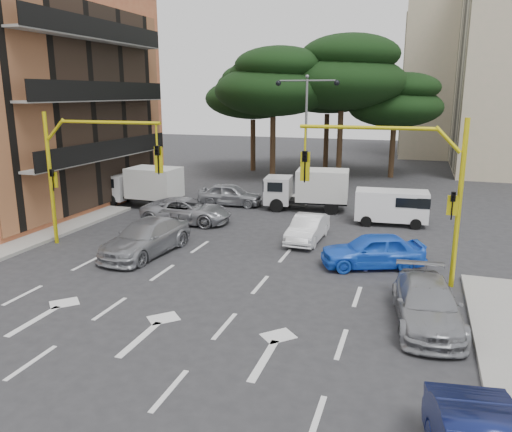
{
  "coord_description": "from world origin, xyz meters",
  "views": [
    {
      "loc": [
        7.18,
        -16.23,
        6.81
      ],
      "look_at": [
        0.61,
        3.72,
        1.6
      ],
      "focal_mm": 35.0,
      "sensor_mm": 36.0,
      "label": 1
    }
  ],
  "objects_px": {
    "signal_mast_left": "(82,162)",
    "car_white_hatch": "(308,229)",
    "signal_mast_right": "(407,178)",
    "car_silver_cross_b": "(230,194)",
    "box_truck_a": "(142,187)",
    "car_blue_compact": "(372,250)",
    "car_silver_cross_a": "(187,211)",
    "street_lamp_center": "(306,115)",
    "car_silver_wagon": "(146,238)",
    "van_white": "(391,207)",
    "box_truck_b": "(307,190)",
    "car_silver_parked": "(427,304)"
  },
  "relations": [
    {
      "from": "car_silver_wagon",
      "to": "car_silver_cross_b",
      "type": "distance_m",
      "value": 10.11
    },
    {
      "from": "car_white_hatch",
      "to": "car_silver_parked",
      "type": "bearing_deg",
      "value": -51.92
    },
    {
      "from": "car_white_hatch",
      "to": "car_silver_cross_b",
      "type": "xyz_separation_m",
      "value": [
        -6.22,
        6.08,
        0.07
      ]
    },
    {
      "from": "car_silver_cross_b",
      "to": "car_silver_cross_a",
      "type": "bearing_deg",
      "value": 167.35
    },
    {
      "from": "street_lamp_center",
      "to": "signal_mast_right",
      "type": "bearing_deg",
      "value": -64.09
    },
    {
      "from": "car_silver_wagon",
      "to": "car_white_hatch",
      "type": "bearing_deg",
      "value": 39.06
    },
    {
      "from": "signal_mast_left",
      "to": "box_truck_a",
      "type": "relative_size",
      "value": 1.21
    },
    {
      "from": "signal_mast_left",
      "to": "car_silver_cross_b",
      "type": "distance_m",
      "value": 10.95
    },
    {
      "from": "signal_mast_right",
      "to": "car_white_hatch",
      "type": "bearing_deg",
      "value": 137.91
    },
    {
      "from": "van_white",
      "to": "box_truck_b",
      "type": "distance_m",
      "value": 5.32
    },
    {
      "from": "car_silver_cross_a",
      "to": "car_blue_compact",
      "type": "bearing_deg",
      "value": -115.29
    },
    {
      "from": "signal_mast_right",
      "to": "box_truck_a",
      "type": "relative_size",
      "value": 1.21
    },
    {
      "from": "street_lamp_center",
      "to": "car_silver_cross_a",
      "type": "xyz_separation_m",
      "value": [
        -4.46,
        -8.73,
        -4.76
      ]
    },
    {
      "from": "car_white_hatch",
      "to": "signal_mast_left",
      "type": "bearing_deg",
      "value": -154.32
    },
    {
      "from": "car_silver_wagon",
      "to": "van_white",
      "type": "distance_m",
      "value": 12.9
    },
    {
      "from": "box_truck_a",
      "to": "car_silver_cross_a",
      "type": "bearing_deg",
      "value": -120.72
    },
    {
      "from": "car_silver_wagon",
      "to": "signal_mast_left",
      "type": "bearing_deg",
      "value": -175.44
    },
    {
      "from": "car_white_hatch",
      "to": "box_truck_b",
      "type": "height_order",
      "value": "box_truck_b"
    },
    {
      "from": "car_silver_cross_b",
      "to": "box_truck_a",
      "type": "bearing_deg",
      "value": 106.51
    },
    {
      "from": "car_white_hatch",
      "to": "car_silver_cross_b",
      "type": "height_order",
      "value": "car_silver_cross_b"
    },
    {
      "from": "car_blue_compact",
      "to": "van_white",
      "type": "relative_size",
      "value": 1.1
    },
    {
      "from": "street_lamp_center",
      "to": "van_white",
      "type": "relative_size",
      "value": 2.09
    },
    {
      "from": "car_blue_compact",
      "to": "car_silver_parked",
      "type": "xyz_separation_m",
      "value": [
        2.05,
        -4.69,
        -0.04
      ]
    },
    {
      "from": "signal_mast_right",
      "to": "street_lamp_center",
      "type": "xyz_separation_m",
      "value": [
        -6.8,
        14.01,
        1.54
      ]
    },
    {
      "from": "car_blue_compact",
      "to": "car_white_hatch",
      "type": "bearing_deg",
      "value": -151.69
    },
    {
      "from": "street_lamp_center",
      "to": "box_truck_a",
      "type": "bearing_deg",
      "value": -146.14
    },
    {
      "from": "signal_mast_left",
      "to": "car_white_hatch",
      "type": "xyz_separation_m",
      "value": [
        9.24,
        3.95,
        -3.27
      ]
    },
    {
      "from": "car_silver_cross_b",
      "to": "signal_mast_left",
      "type": "bearing_deg",
      "value": 158.71
    },
    {
      "from": "car_silver_wagon",
      "to": "van_white",
      "type": "bearing_deg",
      "value": 47.09
    },
    {
      "from": "street_lamp_center",
      "to": "van_white",
      "type": "height_order",
      "value": "street_lamp_center"
    },
    {
      "from": "signal_mast_left",
      "to": "car_silver_cross_b",
      "type": "xyz_separation_m",
      "value": [
        3.02,
        10.03,
        -3.21
      ]
    },
    {
      "from": "box_truck_b",
      "to": "car_silver_cross_a",
      "type": "bearing_deg",
      "value": 125.74
    },
    {
      "from": "signal_mast_right",
      "to": "box_truck_a",
      "type": "height_order",
      "value": "signal_mast_right"
    },
    {
      "from": "signal_mast_left",
      "to": "signal_mast_right",
      "type": "bearing_deg",
      "value": 0.0
    },
    {
      "from": "car_silver_parked",
      "to": "car_silver_cross_b",
      "type": "bearing_deg",
      "value": 123.46
    },
    {
      "from": "car_blue_compact",
      "to": "car_silver_cross_b",
      "type": "distance_m",
      "value": 12.91
    },
    {
      "from": "signal_mast_right",
      "to": "car_silver_cross_b",
      "type": "distance_m",
      "value": 14.93
    },
    {
      "from": "car_silver_cross_a",
      "to": "car_white_hatch",
      "type": "bearing_deg",
      "value": -104.45
    },
    {
      "from": "signal_mast_left",
      "to": "van_white",
      "type": "height_order",
      "value": "signal_mast_left"
    },
    {
      "from": "box_truck_b",
      "to": "signal_mast_right",
      "type": "bearing_deg",
      "value": -157.21
    },
    {
      "from": "signal_mast_left",
      "to": "car_white_hatch",
      "type": "relative_size",
      "value": 1.61
    },
    {
      "from": "car_blue_compact",
      "to": "signal_mast_right",
      "type": "bearing_deg",
      "value": 21.12
    },
    {
      "from": "car_white_hatch",
      "to": "box_truck_a",
      "type": "height_order",
      "value": "box_truck_a"
    },
    {
      "from": "car_blue_compact",
      "to": "car_silver_cross_a",
      "type": "xyz_separation_m",
      "value": [
        -10.13,
        4.05,
        -0.03
      ]
    },
    {
      "from": "car_blue_compact",
      "to": "box_truck_b",
      "type": "distance_m",
      "value": 10.19
    },
    {
      "from": "signal_mast_right",
      "to": "box_truck_b",
      "type": "relative_size",
      "value": 1.21
    },
    {
      "from": "signal_mast_left",
      "to": "box_truck_a",
      "type": "bearing_deg",
      "value": 104.05
    },
    {
      "from": "box_truck_a",
      "to": "signal_mast_left",
      "type": "bearing_deg",
      "value": -163.98
    },
    {
      "from": "signal_mast_left",
      "to": "car_silver_parked",
      "type": "relative_size",
      "value": 1.33
    },
    {
      "from": "car_white_hatch",
      "to": "van_white",
      "type": "height_order",
      "value": "van_white"
    }
  ]
}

